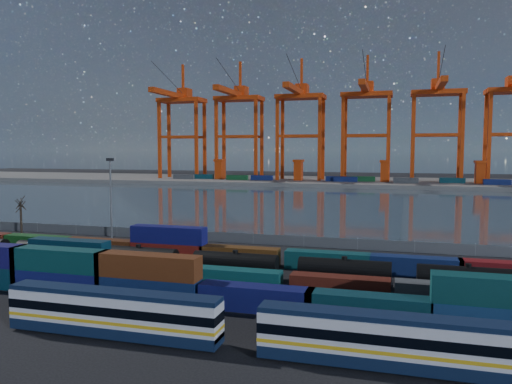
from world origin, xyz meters
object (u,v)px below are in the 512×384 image
(passenger_train, at_px, (389,342))
(bare_tree, at_px, (21,215))
(gantry_cranes, at_px, (333,106))
(tanker_string, at_px, (235,264))

(passenger_train, height_order, bare_tree, bare_tree)
(bare_tree, relative_size, gantry_cranes, 0.04)
(bare_tree, bearing_deg, tanker_string, -21.49)
(passenger_train, xyz_separation_m, bare_tree, (-78.22, 47.43, 1.81))
(passenger_train, bearing_deg, gantry_cranes, 98.57)
(tanker_string, xyz_separation_m, gantry_cranes, (-12.19, 200.33, 39.53))
(tanker_string, distance_m, bare_tree, 60.66)
(passenger_train, xyz_separation_m, tanker_string, (-21.81, 25.22, -0.38))
(gantry_cranes, bearing_deg, passenger_train, -81.43)
(tanker_string, xyz_separation_m, bare_tree, (-56.41, 22.21, 2.19))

